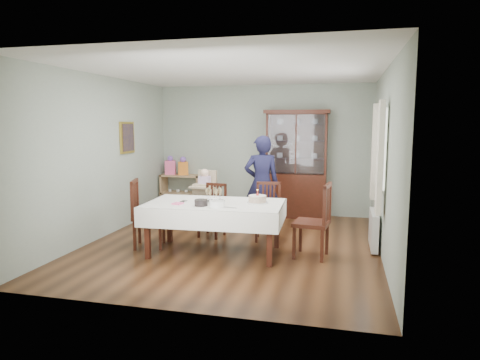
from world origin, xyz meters
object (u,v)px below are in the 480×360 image
(chair_end_right, at_px, (313,235))
(gift_bag_pink, at_px, (170,166))
(chair_far_right, at_px, (268,223))
(woman, at_px, (262,183))
(chair_end_left, at_px, (148,227))
(high_chair, at_px, (205,205))
(birthday_cake, at_px, (257,199))
(gift_bag_orange, at_px, (183,167))
(chair_far_left, at_px, (212,221))
(champagne_tray, at_px, (214,198))
(china_cabinet, at_px, (297,162))
(dining_table, at_px, (215,228))
(sideboard, at_px, (182,193))

(chair_end_right, xyz_separation_m, gift_bag_pink, (-3.28, 2.61, 0.66))
(chair_far_right, height_order, woman, woman)
(chair_end_left, bearing_deg, gift_bag_pink, -0.59)
(woman, distance_m, high_chair, 1.13)
(chair_far_right, xyz_separation_m, chair_end_right, (0.78, -0.75, 0.04))
(birthday_cake, relative_size, gift_bag_orange, 0.75)
(high_chair, xyz_separation_m, gift_bag_orange, (-0.93, 1.32, 0.55))
(chair_far_left, height_order, champagne_tray, champagne_tray)
(china_cabinet, xyz_separation_m, chair_end_left, (-1.99, -2.69, -0.81))
(chair_end_right, distance_m, woman, 1.77)
(chair_far_left, bearing_deg, gift_bag_pink, 139.49)
(chair_end_left, height_order, champagne_tray, chair_end_left)
(champagne_tray, bearing_deg, chair_end_left, 178.99)
(high_chair, distance_m, champagne_tray, 1.57)
(gift_bag_pink, relative_size, gift_bag_orange, 1.04)
(birthday_cake, height_order, gift_bag_pink, gift_bag_pink)
(chair_end_left, relative_size, gift_bag_orange, 2.64)
(gift_bag_pink, bearing_deg, chair_far_left, -50.35)
(china_cabinet, xyz_separation_m, high_chair, (-1.52, -1.32, -0.70))
(dining_table, height_order, chair_end_left, chair_end_left)
(dining_table, bearing_deg, gift_bag_orange, 119.54)
(chair_end_left, xyz_separation_m, chair_end_right, (2.53, 0.09, 0.01))
(sideboard, relative_size, chair_far_right, 0.96)
(sideboard, distance_m, gift_bag_orange, 0.58)
(birthday_cake, bearing_deg, china_cabinet, 84.12)
(chair_end_right, relative_size, gift_bag_pink, 2.61)
(dining_table, bearing_deg, woman, 74.86)
(gift_bag_pink, distance_m, gift_bag_orange, 0.30)
(birthday_cake, bearing_deg, high_chair, 133.49)
(sideboard, distance_m, chair_far_left, 2.27)
(chair_far_left, bearing_deg, birthday_cake, -30.04)
(china_cabinet, bearing_deg, high_chair, -138.99)
(gift_bag_orange, bearing_deg, chair_end_right, -41.15)
(dining_table, bearing_deg, chair_far_left, 109.88)
(chair_end_left, bearing_deg, champagne_tray, -107.28)
(chair_far_right, relative_size, chair_end_left, 0.90)
(sideboard, xyz_separation_m, woman, (2.02, -1.27, 0.45))
(birthday_cake, relative_size, gift_bag_pink, 0.73)
(chair_end_right, xyz_separation_m, champagne_tray, (-1.45, -0.11, 0.50))
(woman, height_order, birthday_cake, woman)
(sideboard, relative_size, chair_far_left, 1.01)
(china_cabinet, bearing_deg, sideboard, 179.51)
(chair_end_left, distance_m, high_chair, 1.45)
(gift_bag_orange, bearing_deg, champagne_tray, -60.47)
(chair_far_right, distance_m, woman, 0.86)
(chair_end_left, bearing_deg, dining_table, -109.86)
(sideboard, height_order, birthday_cake, birthday_cake)
(chair_far_right, distance_m, chair_end_left, 1.93)
(gift_bag_pink, bearing_deg, chair_far_right, -36.63)
(woman, bearing_deg, chair_end_left, 25.84)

